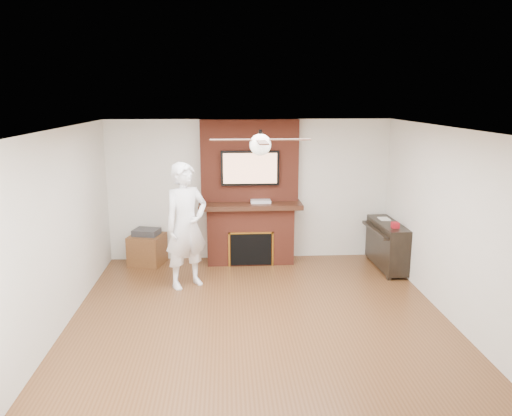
{
  "coord_description": "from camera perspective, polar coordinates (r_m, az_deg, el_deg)",
  "views": [
    {
      "loc": [
        -0.42,
        -5.98,
        2.9
      ],
      "look_at": [
        0.0,
        0.9,
        1.34
      ],
      "focal_mm": 35.0,
      "sensor_mm": 36.0,
      "label": 1
    }
  ],
  "objects": [
    {
      "name": "candle_orange",
      "position": [
        8.75,
        -1.5,
        -6.14
      ],
      "size": [
        0.07,
        0.07,
        0.13
      ],
      "primitive_type": "cylinder",
      "color": "orange",
      "rests_on": "ground"
    },
    {
      "name": "person",
      "position": [
        7.65,
        -7.97,
        -2.02
      ],
      "size": [
        0.85,
        0.79,
        1.93
      ],
      "primitive_type": "imported",
      "rotation": [
        0.0,
        0.0,
        0.59
      ],
      "color": "white",
      "rests_on": "ground"
    },
    {
      "name": "cable_box",
      "position": [
        8.64,
        0.53,
        0.76
      ],
      "size": [
        0.35,
        0.2,
        0.05
      ],
      "primitive_type": "cube",
      "rotation": [
        0.0,
        0.0,
        0.01
      ],
      "color": "silver",
      "rests_on": "fireplace"
    },
    {
      "name": "tv",
      "position": [
        8.58,
        -0.69,
        4.58
      ],
      "size": [
        1.0,
        0.08,
        0.6
      ],
      "color": "black",
      "rests_on": "fireplace"
    },
    {
      "name": "piano",
      "position": [
        8.79,
        14.72,
        -3.99
      ],
      "size": [
        0.49,
        1.24,
        0.89
      ],
      "rotation": [
        0.0,
        0.0,
        0.03
      ],
      "color": "black",
      "rests_on": "ground"
    },
    {
      "name": "candle_green",
      "position": [
        8.82,
        -0.67,
        -6.13
      ],
      "size": [
        0.08,
        0.08,
        0.09
      ],
      "primitive_type": "cylinder",
      "color": "#34833C",
      "rests_on": "ground"
    },
    {
      "name": "side_table",
      "position": [
        8.96,
        -12.32,
        -4.48
      ],
      "size": [
        0.67,
        0.67,
        0.63
      ],
      "rotation": [
        0.0,
        0.0,
        -0.26
      ],
      "color": "#593419",
      "rests_on": "ground"
    },
    {
      "name": "candle_cream",
      "position": [
        8.76,
        -0.4,
        -6.21
      ],
      "size": [
        0.08,
        0.08,
        0.1
      ],
      "primitive_type": "cylinder",
      "color": "beige",
      "rests_on": "ground"
    },
    {
      "name": "candle_blue",
      "position": [
        8.82,
        0.58,
        -6.18
      ],
      "size": [
        0.07,
        0.07,
        0.08
      ],
      "primitive_type": "cylinder",
      "color": "teal",
      "rests_on": "ground"
    },
    {
      "name": "fireplace",
      "position": [
        8.75,
        -0.69,
        0.18
      ],
      "size": [
        1.78,
        0.64,
        2.5
      ],
      "color": "maroon",
      "rests_on": "ground"
    },
    {
      "name": "room_shell",
      "position": [
        6.22,
        0.48,
        -2.62
      ],
      "size": [
        5.36,
        5.86,
        2.86
      ],
      "color": "#533018",
      "rests_on": "ground"
    },
    {
      "name": "ceiling_fan",
      "position": [
        6.02,
        0.5,
        7.35
      ],
      "size": [
        1.21,
        1.21,
        0.31
      ],
      "color": "black",
      "rests_on": "room_shell"
    }
  ]
}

